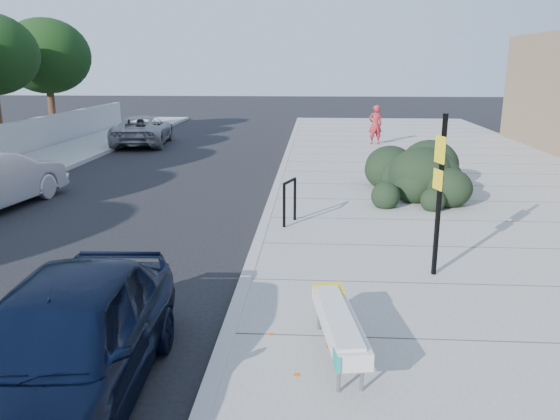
{
  "coord_description": "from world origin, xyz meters",
  "views": [
    {
      "loc": [
        1.18,
        -8.84,
        3.77
      ],
      "look_at": [
        0.5,
        1.53,
        1.0
      ],
      "focal_mm": 35.0,
      "sensor_mm": 36.0,
      "label": 1
    }
  ],
  "objects": [
    {
      "name": "ground",
      "position": [
        0.0,
        0.0,
        0.0
      ],
      "size": [
        120.0,
        120.0,
        0.0
      ],
      "primitive_type": "plane",
      "color": "black",
      "rests_on": "ground"
    },
    {
      "name": "sidewalk_near",
      "position": [
        5.6,
        5.0,
        0.07
      ],
      "size": [
        11.2,
        50.0,
        0.15
      ],
      "primitive_type": "cube",
      "color": "gray",
      "rests_on": "ground"
    },
    {
      "name": "curb_near",
      "position": [
        0.0,
        5.0,
        0.08
      ],
      "size": [
        0.22,
        50.0,
        0.17
      ],
      "primitive_type": "cube",
      "color": "#9E9E99",
      "rests_on": "ground"
    },
    {
      "name": "tree_far_f",
      "position": [
        -12.5,
        19.0,
        4.19
      ],
      "size": [
        4.4,
        4.4,
        6.07
      ],
      "color": "#332114",
      "rests_on": "ground"
    },
    {
      "name": "bench",
      "position": [
        1.51,
        -2.54,
        0.63
      ],
      "size": [
        0.69,
        2.07,
        0.61
      ],
      "rotation": [
        0.0,
        0.0,
        0.14
      ],
      "color": "gray",
      "rests_on": "sidewalk_near"
    },
    {
      "name": "bike_rack",
      "position": [
        0.6,
        3.5,
        0.78
      ],
      "size": [
        0.29,
        0.68,
        1.05
      ],
      "rotation": [
        0.0,
        0.0,
        -0.35
      ],
      "color": "black",
      "rests_on": "sidewalk_near"
    },
    {
      "name": "sign_post",
      "position": [
        3.31,
        0.44,
        1.75
      ],
      "size": [
        0.15,
        0.32,
        2.84
      ],
      "rotation": [
        0.0,
        0.0,
        0.27
      ],
      "color": "black",
      "rests_on": "sidewalk_near"
    },
    {
      "name": "hedge",
      "position": [
        4.0,
        7.0,
        0.96
      ],
      "size": [
        2.67,
        4.54,
        1.61
      ],
      "primitive_type": "ellipsoid",
      "rotation": [
        0.0,
        0.0,
        0.13
      ],
      "color": "black",
      "rests_on": "sidewalk_near"
    },
    {
      "name": "sedan_navy",
      "position": [
        -1.57,
        -3.58,
        0.78
      ],
      "size": [
        2.07,
        4.64,
        1.55
      ],
      "primitive_type": "imported",
      "rotation": [
        0.0,
        0.0,
        0.05
      ],
      "color": "black",
      "rests_on": "ground"
    },
    {
      "name": "suv_silver",
      "position": [
        -7.19,
        17.22,
        0.71
      ],
      "size": [
        2.94,
        5.34,
        1.42
      ],
      "primitive_type": "imported",
      "rotation": [
        0.0,
        0.0,
        3.26
      ],
      "color": "gray",
      "rests_on": "ground"
    },
    {
      "name": "pedestrian",
      "position": [
        3.96,
        17.05,
        1.06
      ],
      "size": [
        0.75,
        0.58,
        1.82
      ],
      "primitive_type": "imported",
      "rotation": [
        0.0,
        0.0,
        3.38
      ],
      "color": "maroon",
      "rests_on": "sidewalk_near"
    }
  ]
}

